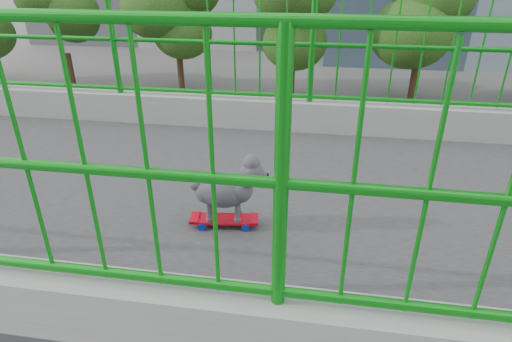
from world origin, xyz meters
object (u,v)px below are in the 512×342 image
Objects in this scene: car_4 at (340,125)px; car_1 at (129,210)px; car_2 at (300,178)px; poodle at (227,188)px; skateboard at (224,220)px; car_3 at (27,129)px.

car_1 is at bearing 141.98° from car_4.
car_1 is at bearing 118.79° from car_2.
poodle is 0.09× the size of car_2.
car_2 reaches higher than car_1.
skateboard is at bearing -90.00° from poodle.
poodle reaches higher than car_1.
skateboard is at bearing 31.30° from car_1.
poodle is 20.40m from car_4.
car_1 is 0.74× the size of car_2.
skateboard reaches higher than car_3.
car_3 reaches higher than car_4.
skateboard is 0.24m from poodle.
car_4 is (-9.60, 7.51, 0.09)m from car_1.
car_4 is at bearing 168.17° from skateboard.
car_4 is (-6.40, 1.68, -0.01)m from car_2.
car_2 is (-12.85, -0.08, -6.52)m from poodle.
car_2 is (-3.20, 5.82, 0.09)m from car_1.
poodle is at bearing 90.00° from skateboard.
car_3 reaches higher than car_1.
car_3 is (-3.20, -14.23, 0.03)m from car_2.
skateboard is at bearing 175.15° from car_4.
skateboard is at bearing -138.36° from car_3.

